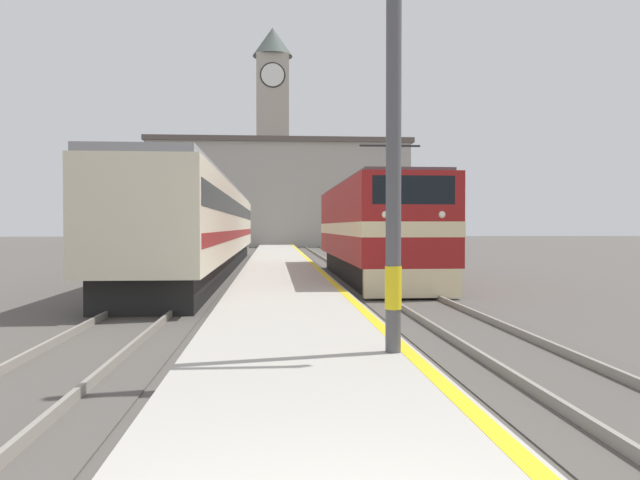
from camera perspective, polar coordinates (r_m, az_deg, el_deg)
ground_plane at (r=33.18m, az=-3.67°, el=-2.35°), size 200.00×200.00×0.00m
platform at (r=28.18m, az=-3.55°, el=-2.66°), size 3.28×140.00×0.33m
rail_track_near at (r=28.46m, az=3.52°, el=-2.89°), size 2.84×140.00×0.16m
rail_track_far at (r=28.35m, az=-10.50°, el=-2.92°), size 2.83×140.00×0.16m
locomotive_train at (r=24.32m, az=4.85°, el=0.94°), size 2.92×14.28×4.79m
passenger_train at (r=29.66m, az=-10.23°, el=1.27°), size 2.92×31.50×3.90m
catenary_mast at (r=8.97m, az=7.56°, el=14.55°), size 2.52×0.23×7.50m
clock_tower at (r=77.13m, az=-4.34°, el=10.05°), size 4.82×4.82×26.21m
station_building at (r=66.65m, az=-3.70°, el=4.18°), size 26.73×10.58×10.98m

